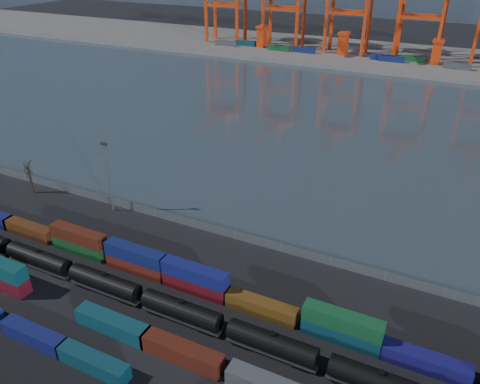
% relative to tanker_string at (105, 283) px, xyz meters
% --- Properties ---
extents(ground, '(700.00, 700.00, 0.00)m').
position_rel_tanker_string_xyz_m(ground, '(12.70, -3.28, -2.18)').
color(ground, black).
rests_on(ground, ground).
extents(harbor_water, '(700.00, 700.00, 0.00)m').
position_rel_tanker_string_xyz_m(harbor_water, '(12.70, 101.72, -2.18)').
color(harbor_water, '#2E3B43').
rests_on(harbor_water, ground).
extents(far_quay, '(700.00, 70.00, 2.00)m').
position_rel_tanker_string_xyz_m(far_quay, '(12.70, 206.72, -1.18)').
color(far_quay, '#514F4C').
rests_on(far_quay, ground).
extents(container_row_mid, '(142.18, 2.64, 5.63)m').
position_rel_tanker_string_xyz_m(container_row_mid, '(0.64, -6.59, -0.49)').
color(container_row_mid, '#36383A').
rests_on(container_row_mid, ground).
extents(container_row_north, '(141.52, 2.48, 5.28)m').
position_rel_tanker_string_xyz_m(container_row_north, '(15.76, 7.24, -0.04)').
color(container_row_north, navy).
rests_on(container_row_north, ground).
extents(tanker_string, '(138.17, 3.04, 4.36)m').
position_rel_tanker_string_xyz_m(tanker_string, '(0.00, 0.00, 0.00)').
color(tanker_string, black).
rests_on(tanker_string, ground).
extents(waterfront_fence, '(160.12, 0.12, 2.20)m').
position_rel_tanker_string_xyz_m(waterfront_fence, '(12.70, 24.72, -1.18)').
color(waterfront_fence, '#595B5E').
rests_on(waterfront_fence, ground).
extents(bare_tree, '(2.19, 2.29, 8.48)m').
position_rel_tanker_string_xyz_m(bare_tree, '(-40.29, 20.99, 2.06)').
color(bare_tree, black).
rests_on(bare_tree, ground).
extents(yard_light_mast, '(1.60, 0.40, 16.60)m').
position_rel_tanker_string_xyz_m(yard_light_mast, '(-17.30, 22.72, 7.11)').
color(yard_light_mast, slate).
rests_on(yard_light_mast, ground).
extents(quay_containers, '(172.58, 10.99, 2.60)m').
position_rel_tanker_string_xyz_m(quay_containers, '(1.70, 192.19, 1.12)').
color(quay_containers, navy).
rests_on(quay_containers, far_quay).
extents(straddle_carriers, '(140.00, 7.00, 11.10)m').
position_rel_tanker_string_xyz_m(straddle_carriers, '(10.20, 196.72, 5.63)').
color(straddle_carriers, red).
rests_on(straddle_carriers, far_quay).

